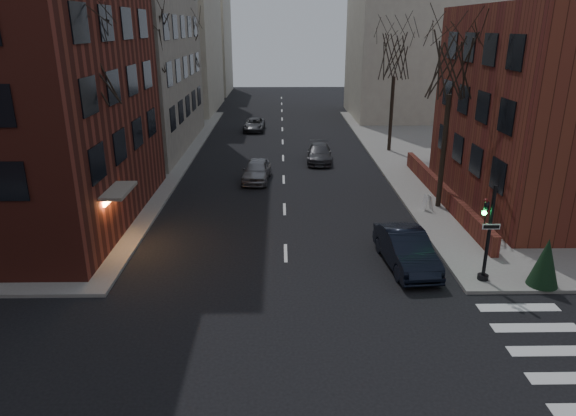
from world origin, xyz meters
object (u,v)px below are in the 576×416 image
at_px(tree_left_a, 85,60).
at_px(car_lane_silver, 257,170).
at_px(sandwich_board, 428,202).
at_px(traffic_signal, 487,240).
at_px(parked_sedan, 406,249).
at_px(streetlamp_far, 199,87).
at_px(car_lane_far, 254,125).
at_px(tree_right_b, 395,57).
at_px(streetlamp_near, 151,123).
at_px(tree_right_a, 453,64).
at_px(tree_left_b, 149,41).
at_px(evergreen_shrub, 546,262).
at_px(tree_left_c, 187,47).
at_px(car_lane_gray, 319,153).

xyz_separation_m(tree_left_a, car_lane_silver, (6.98, 9.76, -7.74)).
xyz_separation_m(car_lane_silver, sandwich_board, (9.83, -6.37, -0.15)).
distance_m(traffic_signal, parked_sedan, 3.36).
relative_size(streetlamp_far, car_lane_far, 1.46).
bearing_deg(car_lane_silver, sandwich_board, -28.31).
distance_m(streetlamp_far, car_lane_silver, 19.64).
distance_m(tree_left_a, tree_right_b, 25.19).
xyz_separation_m(tree_right_b, sandwich_board, (-0.79, -14.61, -7.01)).
bearing_deg(tree_right_b, streetlamp_near, -149.53).
bearing_deg(traffic_signal, tree_right_a, 84.53).
xyz_separation_m(traffic_signal, tree_left_b, (-16.74, 17.01, 7.00)).
bearing_deg(parked_sedan, streetlamp_far, 107.69).
xyz_separation_m(tree_left_a, streetlamp_near, (0.60, 8.00, -4.23)).
relative_size(tree_left_a, streetlamp_far, 1.63).
relative_size(parked_sedan, evergreen_shrub, 2.42).
bearing_deg(streetlamp_far, tree_left_a, -91.23).
distance_m(tree_left_c, car_lane_far, 9.64).
xyz_separation_m(streetlamp_near, streetlamp_far, (0.00, 20.00, 0.00)).
height_order(tree_left_b, streetlamp_far, tree_left_b).
distance_m(tree_left_c, sandwich_board, 29.14).
relative_size(streetlamp_near, parked_sedan, 1.30).
xyz_separation_m(traffic_signal, parked_sedan, (-2.74, 1.58, -1.11)).
bearing_deg(tree_right_b, tree_right_a, -90.00).
height_order(streetlamp_near, car_lane_silver, streetlamp_near).
xyz_separation_m(tree_left_b, evergreen_shrub, (18.98, -17.50, -7.77)).
bearing_deg(car_lane_silver, car_lane_gray, 52.28).
distance_m(car_lane_silver, evergreen_shrub, 19.42).
height_order(streetlamp_far, car_lane_far, streetlamp_far).
bearing_deg(car_lane_gray, tree_left_c, 139.84).
bearing_deg(car_lane_gray, traffic_signal, -71.51).
xyz_separation_m(tree_left_c, streetlamp_near, (0.60, -18.00, -3.79)).
height_order(car_lane_far, sandwich_board, car_lane_far).
relative_size(car_lane_gray, car_lane_far, 1.05).
height_order(tree_right_b, car_lane_silver, tree_right_b).
height_order(tree_left_a, tree_right_a, tree_left_a).
height_order(sandwich_board, evergreen_shrub, evergreen_shrub).
height_order(tree_left_a, tree_right_b, tree_left_a).
bearing_deg(parked_sedan, tree_left_b, 126.82).
bearing_deg(car_lane_far, streetlamp_far, 174.74).
relative_size(tree_right_b, car_lane_gray, 2.03).
height_order(tree_right_b, streetlamp_near, tree_right_b).
bearing_deg(tree_right_b, parked_sedan, -99.55).
bearing_deg(traffic_signal, tree_right_b, 87.85).
bearing_deg(streetlamp_near, traffic_signal, -38.87).
relative_size(tree_left_b, streetlamp_near, 1.72).
relative_size(streetlamp_near, evergreen_shrub, 3.16).
distance_m(streetlamp_far, sandwich_board, 29.69).
bearing_deg(car_lane_gray, car_lane_far, 117.87).
distance_m(streetlamp_far, parked_sedan, 34.34).
relative_size(tree_left_c, tree_right_b, 1.06).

